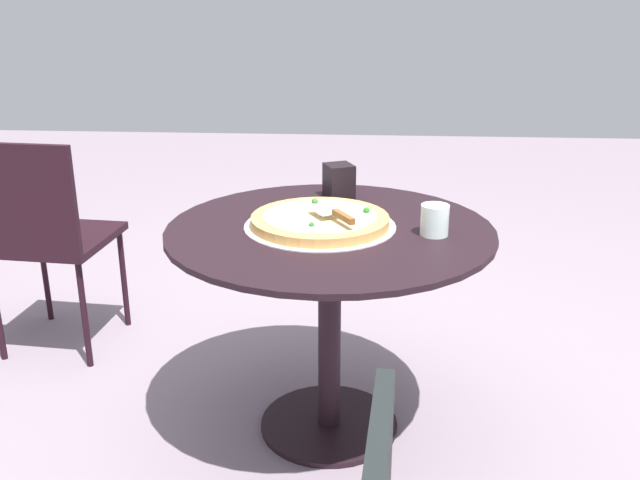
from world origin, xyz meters
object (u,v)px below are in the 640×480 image
Objects in this scene: patio_table at (330,276)px; pizza_server at (335,213)px; napkin_dispenser at (339,181)px; patio_chair_far at (44,230)px; drinking_cup at (435,220)px; pizza_on_tray at (320,221)px.

pizza_server reaches higher than patio_table.
napkin_dispenser is at bearing -92.22° from patio_table.
napkin_dispenser is at bearing -89.17° from pizza_server.
napkin_dispenser is at bearing 173.31° from patio_chair_far.
pizza_server is 2.26× the size of drinking_cup.
patio_chair_far is (1.09, -0.45, -0.21)m from pizza_on_tray.
patio_chair_far is at bearing -23.69° from pizza_server.
pizza_on_tray is at bearing 157.60° from patio_chair_far.
patio_chair_far is (1.12, -0.46, -0.03)m from patio_table.
patio_chair_far reaches higher than napkin_dispenser.
patio_chair_far is at bearing -120.73° from napkin_dispenser.
patio_table is 1.21m from patio_chair_far.
pizza_server is 1.27m from patio_chair_far.
patio_chair_far reaches higher than patio_table.
pizza_on_tray reaches higher than patio_table.
pizza_server is 1.76× the size of napkin_dispenser.
patio_chair_far is at bearing -22.40° from pizza_on_tray.
napkin_dispenser is (0.30, -0.37, 0.01)m from drinking_cup.
patio_chair_far reaches higher than drinking_cup.
pizza_on_tray is 0.32m from napkin_dispenser.
pizza_on_tray is at bearing -31.75° from napkin_dispenser.
pizza_on_tray is 1.20m from patio_chair_far.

